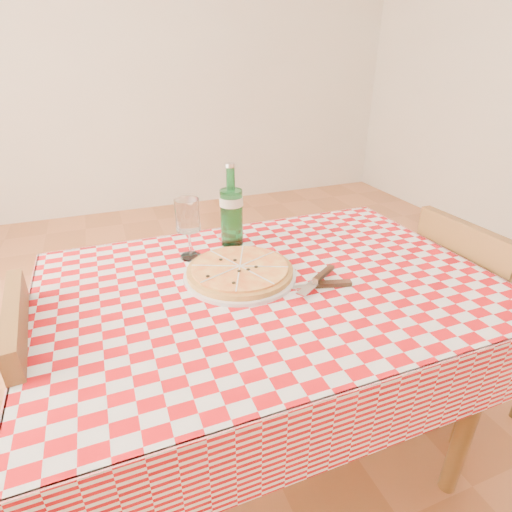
{
  "coord_description": "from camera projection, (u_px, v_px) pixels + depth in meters",
  "views": [
    {
      "loc": [
        -0.4,
        -0.93,
        1.35
      ],
      "look_at": [
        -0.02,
        0.06,
        0.82
      ],
      "focal_mm": 28.0,
      "sensor_mm": 36.0,
      "label": 1
    }
  ],
  "objects": [
    {
      "name": "water_bottle",
      "position": [
        231.0,
        205.0,
        1.34
      ],
      "size": [
        0.09,
        0.09,
        0.28
      ],
      "primitive_type": null,
      "rotation": [
        0.0,
        0.0,
        -0.19
      ],
      "color": "#1B6D30",
      "rests_on": "tablecloth"
    },
    {
      "name": "chair_far",
      "position": [
        7.0,
        429.0,
        1.04
      ],
      "size": [
        0.41,
        0.41,
        0.84
      ],
      "rotation": [
        0.0,
        0.0,
        3.23
      ],
      "color": "brown",
      "rests_on": "ground"
    },
    {
      "name": "tablecloth",
      "position": [
        270.0,
        283.0,
        1.17
      ],
      "size": [
        1.3,
        0.9,
        0.01
      ],
      "primitive_type": "cube",
      "color": "#AC0A0F",
      "rests_on": "dining_table"
    },
    {
      "name": "chair_near",
      "position": [
        465.0,
        311.0,
        1.5
      ],
      "size": [
        0.39,
        0.39,
        0.86
      ],
      "rotation": [
        0.0,
        0.0,
        0.02
      ],
      "color": "brown",
      "rests_on": "ground"
    },
    {
      "name": "cutlery",
      "position": [
        315.0,
        283.0,
        1.13
      ],
      "size": [
        0.31,
        0.28,
        0.03
      ],
      "primitive_type": null,
      "rotation": [
        0.0,
        0.0,
        0.22
      ],
      "color": "silver",
      "rests_on": "tablecloth"
    },
    {
      "name": "wine_glass",
      "position": [
        189.0,
        229.0,
        1.27
      ],
      "size": [
        0.08,
        0.08,
        0.2
      ],
      "primitive_type": null,
      "rotation": [
        0.0,
        0.0,
        -0.02
      ],
      "color": "silver",
      "rests_on": "tablecloth"
    },
    {
      "name": "pizza_plate",
      "position": [
        240.0,
        270.0,
        1.19
      ],
      "size": [
        0.44,
        0.44,
        0.04
      ],
      "primitive_type": null,
      "rotation": [
        0.0,
        0.0,
        0.38
      ],
      "color": "#CB8A43",
      "rests_on": "tablecloth"
    },
    {
      "name": "dining_table",
      "position": [
        269.0,
        310.0,
        1.21
      ],
      "size": [
        1.2,
        0.8,
        0.75
      ],
      "color": "brown",
      "rests_on": "ground"
    }
  ]
}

